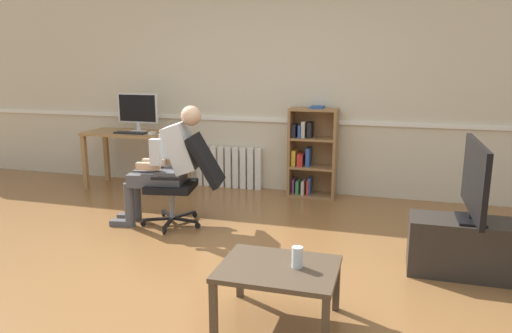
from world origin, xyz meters
TOP-DOWN VIEW (x-y plane):
  - ground_plane at (0.00, 0.00)m, footprint 18.00×18.00m
  - back_wall at (0.00, 2.65)m, footprint 12.00×0.13m
  - computer_desk at (-1.87, 2.15)m, footprint 1.32×0.57m
  - imac_monitor at (-1.86, 2.23)m, footprint 0.57×0.14m
  - keyboard at (-1.85, 2.01)m, footprint 0.42×0.12m
  - computer_mouse at (-1.56, 2.03)m, footprint 0.06×0.10m
  - bookshelf at (0.39, 2.44)m, footprint 0.58×0.29m
  - radiator at (-0.72, 2.54)m, footprint 0.91×0.08m
  - office_chair at (-0.62, 1.00)m, footprint 0.85×0.63m
  - person_seated at (-0.83, 0.96)m, footprint 0.97×0.47m
  - tv_stand at (1.98, 0.54)m, footprint 0.90×0.39m
  - tv_screen at (1.99, 0.54)m, footprint 0.20×0.96m
  - coffee_table at (0.71, -0.57)m, footprint 0.75×0.58m
  - drinking_glass at (0.83, -0.55)m, footprint 0.07×0.07m

SIDE VIEW (x-z plane):
  - ground_plane at x=0.00m, z-range 0.00..0.00m
  - tv_stand at x=1.98m, z-range 0.00..0.45m
  - radiator at x=-0.72m, z-range 0.00..0.55m
  - coffee_table at x=0.71m, z-range 0.15..0.53m
  - drinking_glass at x=0.83m, z-range 0.39..0.52m
  - office_chair at x=-0.62m, z-range 0.04..0.99m
  - bookshelf at x=0.39m, z-range -0.02..1.10m
  - computer_desk at x=-1.87m, z-range 0.27..1.02m
  - person_seated at x=-0.83m, z-range 0.04..1.27m
  - keyboard at x=-1.85m, z-range 0.76..0.78m
  - computer_mouse at x=-1.56m, z-range 0.76..0.79m
  - tv_screen at x=1.99m, z-range 0.47..1.09m
  - imac_monitor at x=-1.86m, z-range 0.79..1.29m
  - back_wall at x=0.00m, z-range 0.00..2.70m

